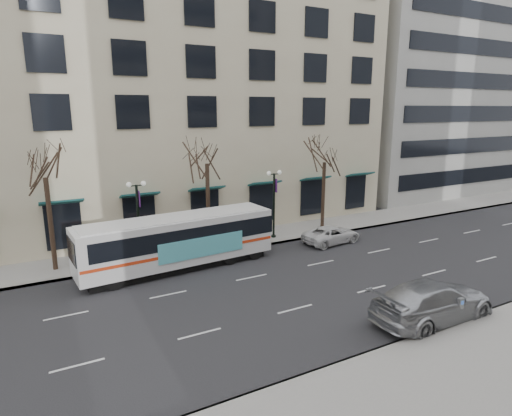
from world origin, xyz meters
TOP-DOWN VIEW (x-y plane):
  - ground at (0.00, 0.00)m, footprint 160.00×160.00m
  - sidewalk_far at (5.00, 9.00)m, footprint 80.00×4.00m
  - building_hotel at (-2.00, 21.00)m, footprint 40.00×20.00m
  - building_office at (32.00, 21.00)m, footprint 25.00×20.00m
  - tree_far_left at (-10.00, 8.80)m, footprint 3.60×3.60m
  - tree_far_mid at (0.00, 8.80)m, footprint 3.60×3.60m
  - tree_far_right at (10.00, 8.80)m, footprint 3.60×3.60m
  - lamp_post_left at (-4.99, 8.20)m, footprint 1.22×0.45m
  - lamp_post_right at (5.01, 8.20)m, footprint 1.22×0.45m
  - city_bus at (-3.16, 5.79)m, footprint 12.26×3.52m
  - silver_car at (5.03, -6.20)m, footprint 6.42×2.62m
  - white_pickup at (8.25, 5.36)m, footprint 4.67×2.47m
  - pay_station at (5.48, -7.30)m, footprint 0.29×0.20m

SIDE VIEW (x-z plane):
  - ground at x=0.00m, z-range 0.00..0.00m
  - sidewalk_far at x=5.00m, z-range 0.00..0.15m
  - white_pickup at x=8.25m, z-range 0.00..1.25m
  - silver_car at x=5.03m, z-range 0.00..1.86m
  - pay_station at x=5.48m, z-range 0.43..1.69m
  - city_bus at x=-3.16m, z-range 0.15..3.43m
  - lamp_post_left at x=-4.99m, z-range 0.34..5.55m
  - lamp_post_right at x=5.01m, z-range 0.34..5.55m
  - tree_far_right at x=10.00m, z-range 2.39..10.45m
  - tree_far_left at x=-10.00m, z-range 2.53..10.87m
  - tree_far_mid at x=0.00m, z-range 2.63..11.18m
  - building_hotel at x=-2.00m, z-range 0.00..24.00m
  - building_office at x=32.00m, z-range 0.00..35.00m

